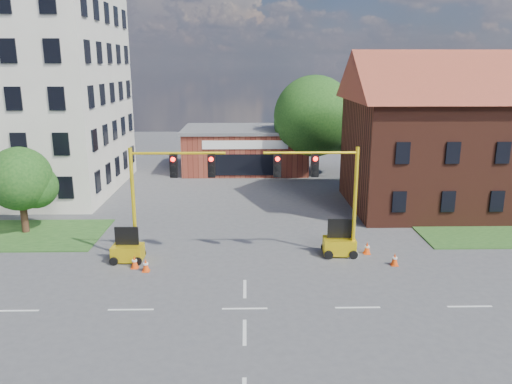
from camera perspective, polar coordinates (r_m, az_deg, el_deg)
ground at (r=22.54m, az=-1.30°, el=-13.18°), size 120.00×120.00×0.00m
lane_markings at (r=19.93m, az=-1.32°, el=-17.16°), size 60.00×36.00×0.01m
brick_shop at (r=50.65m, az=-1.23°, el=4.96°), size 12.40×8.40×4.30m
townhouse_row at (r=40.45m, az=25.33°, el=6.61°), size 21.00×11.00×11.50m
tree_large at (r=47.81m, az=7.11°, el=8.32°), size 7.98×7.60×9.53m
tree_nw_front at (r=34.31m, az=-25.00°, el=1.15°), size 4.18×3.98×5.53m
signal_mast_west at (r=27.16m, az=-10.54°, el=0.26°), size 5.30×0.60×6.20m
signal_mast_east at (r=27.12m, az=7.93°, el=0.35°), size 5.30×0.60×6.20m
trailer_west at (r=28.18m, az=-14.45°, el=-6.55°), size 1.67×1.14×1.87m
trailer_east at (r=28.53m, az=9.50°, el=-5.92°), size 1.82×1.26×2.01m
cone_a at (r=26.72m, az=-12.49°, el=-8.17°), size 0.40×0.40×0.70m
cone_b at (r=27.26m, az=-13.71°, el=-7.78°), size 0.40×0.40×0.70m
cone_c at (r=29.10m, az=12.58°, el=-6.28°), size 0.40×0.40×0.70m
cone_d at (r=27.85m, az=15.56°, el=-7.43°), size 0.40×0.40×0.70m
pickup_white at (r=36.91m, az=17.88°, el=-1.50°), size 6.12×4.16×1.56m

